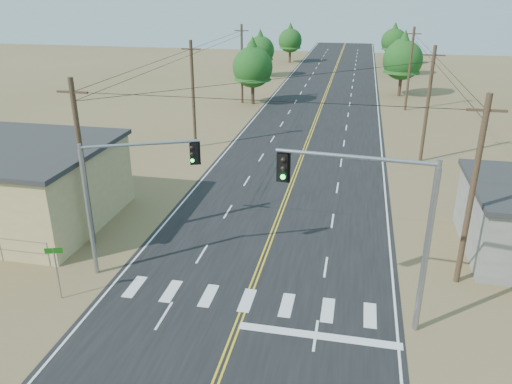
# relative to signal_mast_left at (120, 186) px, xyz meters

# --- Properties ---
(road) EXTENTS (15.00, 200.00, 0.02)m
(road) POSITION_rel_signal_mast_left_xyz_m (7.03, 20.40, -4.95)
(road) COLOR black
(road) RESTS_ON ground
(utility_pole_left_near) EXTENTS (1.80, 0.30, 10.00)m
(utility_pole_left_near) POSITION_rel_signal_mast_left_xyz_m (-3.47, 2.40, 0.16)
(utility_pole_left_near) COLOR #4C3826
(utility_pole_left_near) RESTS_ON ground
(utility_pole_left_mid) EXTENTS (1.80, 0.30, 10.00)m
(utility_pole_left_mid) POSITION_rel_signal_mast_left_xyz_m (-3.47, 22.40, 0.16)
(utility_pole_left_mid) COLOR #4C3826
(utility_pole_left_mid) RESTS_ON ground
(utility_pole_left_far) EXTENTS (1.80, 0.30, 10.00)m
(utility_pole_left_far) POSITION_rel_signal_mast_left_xyz_m (-3.47, 42.40, 0.16)
(utility_pole_left_far) COLOR #4C3826
(utility_pole_left_far) RESTS_ON ground
(utility_pole_right_near) EXTENTS (1.80, 0.30, 10.00)m
(utility_pole_right_near) POSITION_rel_signal_mast_left_xyz_m (17.53, 2.40, 0.16)
(utility_pole_right_near) COLOR #4C3826
(utility_pole_right_near) RESTS_ON ground
(utility_pole_right_mid) EXTENTS (1.80, 0.30, 10.00)m
(utility_pole_right_mid) POSITION_rel_signal_mast_left_xyz_m (17.53, 22.40, 0.16)
(utility_pole_right_mid) COLOR #4C3826
(utility_pole_right_mid) RESTS_ON ground
(utility_pole_right_far) EXTENTS (1.80, 0.30, 10.00)m
(utility_pole_right_far) POSITION_rel_signal_mast_left_xyz_m (17.53, 42.40, 0.16)
(utility_pole_right_far) COLOR #4C3826
(utility_pole_right_far) RESTS_ON ground
(signal_mast_left) EXTENTS (5.58, 2.57, 7.34)m
(signal_mast_left) POSITION_rel_signal_mast_left_xyz_m (0.00, 0.00, 0.00)
(signal_mast_left) COLOR gray
(signal_mast_left) RESTS_ON ground
(signal_mast_right) EXTENTS (6.78, 0.82, 8.19)m
(signal_mast_right) POSITION_rel_signal_mast_left_xyz_m (13.09, -2.06, 0.58)
(signal_mast_right) COLOR gray
(signal_mast_right) RESTS_ON ground
(street_sign) EXTENTS (0.82, 0.28, 2.85)m
(street_sign) POSITION_rel_signal_mast_left_xyz_m (-2.14, -3.26, -3.05)
(street_sign) COLOR gray
(street_sign) RESTS_ON ground
(tree_left_near) EXTENTS (5.19, 5.19, 8.65)m
(tree_left_near) POSITION_rel_signal_mast_left_xyz_m (-1.97, 42.08, 0.33)
(tree_left_near) COLOR #3F2D1E
(tree_left_near) RESTS_ON ground
(tree_left_mid) EXTENTS (4.74, 4.74, 7.91)m
(tree_left_mid) POSITION_rel_signal_mast_left_xyz_m (-5.14, 63.07, -0.12)
(tree_left_mid) COLOR #3F2D1E
(tree_left_mid) RESTS_ON ground
(tree_left_far) EXTENTS (4.67, 4.67, 7.79)m
(tree_left_far) POSITION_rel_signal_mast_left_xyz_m (-2.57, 80.93, -0.20)
(tree_left_far) COLOR #3F2D1E
(tree_left_far) RESTS_ON ground
(tree_right_near) EXTENTS (5.41, 5.41, 9.02)m
(tree_right_near) POSITION_rel_signal_mast_left_xyz_m (17.28, 51.24, 0.56)
(tree_right_near) COLOR #3F2D1E
(tree_right_near) RESTS_ON ground
(tree_right_mid) EXTENTS (4.35, 4.35, 7.25)m
(tree_right_mid) POSITION_rel_signal_mast_left_xyz_m (18.42, 69.72, -0.53)
(tree_right_mid) COLOR #3F2D1E
(tree_right_mid) RESTS_ON ground
(tree_right_far) EXTENTS (4.86, 4.86, 8.11)m
(tree_right_far) POSITION_rel_signal_mast_left_xyz_m (17.59, 81.96, -0.00)
(tree_right_far) COLOR #3F2D1E
(tree_right_far) RESTS_ON ground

